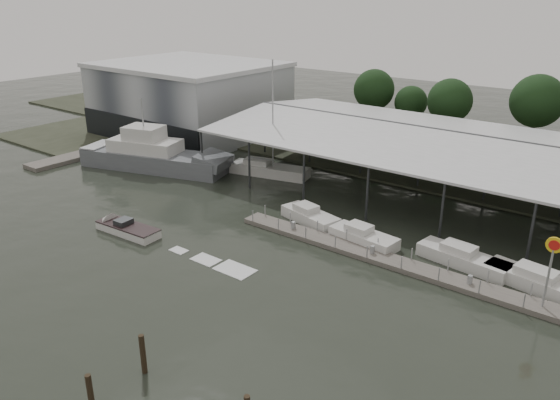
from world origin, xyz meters
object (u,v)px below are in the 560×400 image
Objects in this scene: grey_trawler at (155,156)px; white_sailboat at (268,170)px; shell_fuel_sign at (552,260)px; speedboat_underway at (124,228)px.

grey_trawler is 14.02m from white_sailboat.
shell_fuel_sign is at bearing -32.43° from white_sailboat.
white_sailboat is 20.57m from speedboat_underway.
white_sailboat reaches higher than grey_trawler.
shell_fuel_sign reaches higher than speedboat_underway.
shell_fuel_sign is 0.41× the size of white_sailboat.
grey_trawler is at bearing -165.56° from white_sailboat.
speedboat_underway is (-33.21, -9.22, -3.53)m from shell_fuel_sign.
grey_trawler is (-45.40, 4.80, -2.35)m from shell_fuel_sign.
grey_trawler reaches higher than shell_fuel_sign.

